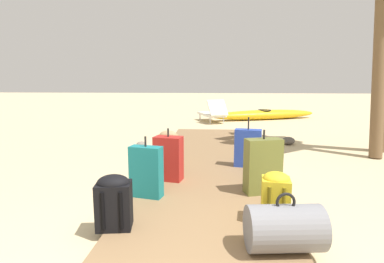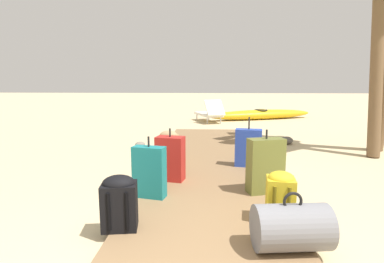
{
  "view_description": "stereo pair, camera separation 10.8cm",
  "coord_description": "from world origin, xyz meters",
  "px_view_note": "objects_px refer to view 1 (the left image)",
  "views": [
    {
      "loc": [
        0.11,
        -1.61,
        1.48
      ],
      "look_at": [
        -0.28,
        3.94,
        0.55
      ],
      "focal_mm": 29.26,
      "sensor_mm": 36.0,
      "label": 1
    },
    {
      "loc": [
        0.0,
        -1.61,
        1.48
      ],
      "look_at": [
        -0.28,
        3.94,
        0.55
      ],
      "focal_mm": 29.26,
      "sensor_mm": 36.0,
      "label": 2
    }
  ],
  "objects_px": {
    "suitcase_olive": "(263,166)",
    "duffel_bag_grey": "(284,228)",
    "lounge_chair": "(213,113)",
    "kayak": "(264,115)",
    "backpack_tan": "(168,146)",
    "suitcase_red": "(168,158)",
    "suitcase_teal": "(146,172)",
    "backpack_black": "(114,200)",
    "suitcase_blue": "(248,148)",
    "backpack_yellow": "(276,196)"
  },
  "relations": [
    {
      "from": "backpack_tan",
      "to": "duffel_bag_grey",
      "type": "distance_m",
      "value": 3.04
    },
    {
      "from": "backpack_yellow",
      "to": "suitcase_red",
      "type": "bearing_deg",
      "value": 134.69
    },
    {
      "from": "suitcase_blue",
      "to": "suitcase_olive",
      "type": "bearing_deg",
      "value": -87.2
    },
    {
      "from": "backpack_black",
      "to": "kayak",
      "type": "xyz_separation_m",
      "value": [
        2.81,
        9.02,
        -0.17
      ]
    },
    {
      "from": "suitcase_blue",
      "to": "kayak",
      "type": "relative_size",
      "value": 0.19
    },
    {
      "from": "backpack_tan",
      "to": "suitcase_olive",
      "type": "relative_size",
      "value": 0.69
    },
    {
      "from": "suitcase_teal",
      "to": "lounge_chair",
      "type": "height_order",
      "value": "suitcase_teal"
    },
    {
      "from": "backpack_black",
      "to": "lounge_chair",
      "type": "height_order",
      "value": "lounge_chair"
    },
    {
      "from": "backpack_black",
      "to": "lounge_chair",
      "type": "bearing_deg",
      "value": 83.76
    },
    {
      "from": "backpack_tan",
      "to": "backpack_black",
      "type": "bearing_deg",
      "value": -93.81
    },
    {
      "from": "suitcase_blue",
      "to": "duffel_bag_grey",
      "type": "height_order",
      "value": "suitcase_blue"
    },
    {
      "from": "suitcase_red",
      "to": "kayak",
      "type": "distance_m",
      "value": 7.96
    },
    {
      "from": "suitcase_teal",
      "to": "lounge_chair",
      "type": "bearing_deg",
      "value": 84.08
    },
    {
      "from": "lounge_chair",
      "to": "kayak",
      "type": "xyz_separation_m",
      "value": [
        1.91,
        0.87,
        -0.15
      ]
    },
    {
      "from": "suitcase_blue",
      "to": "backpack_black",
      "type": "xyz_separation_m",
      "value": [
        -1.48,
        -2.24,
        -0.03
      ]
    },
    {
      "from": "suitcase_red",
      "to": "suitcase_olive",
      "type": "bearing_deg",
      "value": -18.93
    },
    {
      "from": "backpack_tan",
      "to": "duffel_bag_grey",
      "type": "height_order",
      "value": "backpack_tan"
    },
    {
      "from": "duffel_bag_grey",
      "to": "suitcase_red",
      "type": "xyz_separation_m",
      "value": [
        -1.21,
        1.76,
        0.11
      ]
    },
    {
      "from": "suitcase_blue",
      "to": "backpack_yellow",
      "type": "height_order",
      "value": "suitcase_blue"
    },
    {
      "from": "suitcase_olive",
      "to": "kayak",
      "type": "relative_size",
      "value": 0.19
    },
    {
      "from": "backpack_tan",
      "to": "duffel_bag_grey",
      "type": "bearing_deg",
      "value": -63.47
    },
    {
      "from": "suitcase_teal",
      "to": "backpack_black",
      "type": "relative_size",
      "value": 1.41
    },
    {
      "from": "backpack_black",
      "to": "suitcase_red",
      "type": "xyz_separation_m",
      "value": [
        0.3,
        1.47,
        0.03
      ]
    },
    {
      "from": "backpack_yellow",
      "to": "lounge_chair",
      "type": "height_order",
      "value": "lounge_chair"
    },
    {
      "from": "suitcase_olive",
      "to": "suitcase_teal",
      "type": "bearing_deg",
      "value": -170.79
    },
    {
      "from": "suitcase_blue",
      "to": "kayak",
      "type": "height_order",
      "value": "suitcase_blue"
    },
    {
      "from": "backpack_tan",
      "to": "kayak",
      "type": "height_order",
      "value": "backpack_tan"
    },
    {
      "from": "backpack_black",
      "to": "duffel_bag_grey",
      "type": "xyz_separation_m",
      "value": [
        1.52,
        -0.29,
        -0.08
      ]
    },
    {
      "from": "suitcase_teal",
      "to": "backpack_black",
      "type": "height_order",
      "value": "suitcase_teal"
    },
    {
      "from": "backpack_yellow",
      "to": "duffel_bag_grey",
      "type": "height_order",
      "value": "backpack_yellow"
    },
    {
      "from": "suitcase_teal",
      "to": "kayak",
      "type": "height_order",
      "value": "suitcase_teal"
    },
    {
      "from": "backpack_black",
      "to": "kayak",
      "type": "height_order",
      "value": "backpack_black"
    },
    {
      "from": "suitcase_blue",
      "to": "kayak",
      "type": "distance_m",
      "value": 6.91
    },
    {
      "from": "suitcase_teal",
      "to": "backpack_yellow",
      "type": "xyz_separation_m",
      "value": [
        1.41,
        -0.6,
        -0.04
      ]
    },
    {
      "from": "backpack_tan",
      "to": "kayak",
      "type": "xyz_separation_m",
      "value": [
        2.64,
        6.59,
        -0.18
      ]
    },
    {
      "from": "suitcase_olive",
      "to": "lounge_chair",
      "type": "distance_m",
      "value": 7.14
    },
    {
      "from": "kayak",
      "to": "duffel_bag_grey",
      "type": "bearing_deg",
      "value": -97.87
    },
    {
      "from": "backpack_tan",
      "to": "lounge_chair",
      "type": "xyz_separation_m",
      "value": [
        0.73,
        5.73,
        -0.04
      ]
    },
    {
      "from": "suitcase_olive",
      "to": "duffel_bag_grey",
      "type": "distance_m",
      "value": 1.35
    },
    {
      "from": "backpack_tan",
      "to": "suitcase_red",
      "type": "relative_size",
      "value": 0.74
    },
    {
      "from": "suitcase_blue",
      "to": "lounge_chair",
      "type": "height_order",
      "value": "suitcase_blue"
    },
    {
      "from": "suitcase_olive",
      "to": "duffel_bag_grey",
      "type": "bearing_deg",
      "value": -90.97
    },
    {
      "from": "suitcase_red",
      "to": "lounge_chair",
      "type": "xyz_separation_m",
      "value": [
        0.59,
        6.68,
        -0.06
      ]
    },
    {
      "from": "suitcase_blue",
      "to": "suitcase_red",
      "type": "height_order",
      "value": "suitcase_blue"
    },
    {
      "from": "backpack_tan",
      "to": "backpack_black",
      "type": "distance_m",
      "value": 2.43
    },
    {
      "from": "backpack_black",
      "to": "suitcase_olive",
      "type": "distance_m",
      "value": 1.86
    },
    {
      "from": "backpack_tan",
      "to": "suitcase_teal",
      "type": "xyz_separation_m",
      "value": [
        -0.03,
        -1.61,
        0.02
      ]
    },
    {
      "from": "backpack_tan",
      "to": "suitcase_red",
      "type": "xyz_separation_m",
      "value": [
        0.14,
        -0.95,
        0.02
      ]
    },
    {
      "from": "suitcase_teal",
      "to": "backpack_yellow",
      "type": "bearing_deg",
      "value": -22.96
    },
    {
      "from": "suitcase_teal",
      "to": "backpack_black",
      "type": "bearing_deg",
      "value": -99.11
    }
  ]
}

